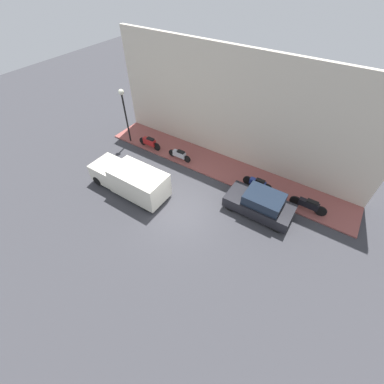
% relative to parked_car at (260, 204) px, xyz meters
% --- Properties ---
extents(ground_plane, '(60.00, 60.00, 0.00)m').
position_rel_parked_car_xyz_m(ground_plane, '(-2.55, 3.85, -0.69)').
color(ground_plane, '#38383D').
extents(sidewalk, '(2.59, 18.16, 0.10)m').
position_rel_parked_car_xyz_m(sidewalk, '(2.38, 3.85, -0.64)').
color(sidewalk, '#934C47').
rests_on(sidewalk, ground_plane).
extents(building_facade, '(0.30, 18.16, 7.45)m').
position_rel_parked_car_xyz_m(building_facade, '(3.82, 3.85, 3.04)').
color(building_facade, beige).
rests_on(building_facade, ground_plane).
extents(parked_car, '(1.82, 3.86, 1.45)m').
position_rel_parked_car_xyz_m(parked_car, '(0.00, 0.00, 0.00)').
color(parked_car, black).
rests_on(parked_car, ground_plane).
extents(delivery_van, '(1.89, 5.27, 1.81)m').
position_rel_parked_car_xyz_m(delivery_van, '(-2.71, 7.55, 0.23)').
color(delivery_van, silver).
rests_on(delivery_van, ground_plane).
extents(motorcycle_blue, '(0.30, 1.95, 0.77)m').
position_rel_parked_car_xyz_m(motorcycle_blue, '(1.70, 0.85, -0.15)').
color(motorcycle_blue, navy).
rests_on(motorcycle_blue, sidewalk).
extents(motorcycle_red, '(0.30, 1.97, 0.87)m').
position_rel_parked_car_xyz_m(motorcycle_red, '(1.45, 9.48, -0.12)').
color(motorcycle_red, '#B21E1E').
rests_on(motorcycle_red, sidewalk).
extents(motorcycle_black, '(0.30, 2.14, 0.82)m').
position_rel_parked_car_xyz_m(motorcycle_black, '(1.59, -2.36, -0.13)').
color(motorcycle_black, black).
rests_on(motorcycle_black, sidewalk).
extents(scooter_silver, '(0.30, 1.86, 0.75)m').
position_rel_parked_car_xyz_m(scooter_silver, '(1.50, 6.75, -0.18)').
color(scooter_silver, '#B7B7BF').
rests_on(scooter_silver, sidewalk).
extents(streetlamp, '(0.39, 0.39, 4.12)m').
position_rel_parked_car_xyz_m(streetlamp, '(1.33, 11.40, 2.38)').
color(streetlamp, black).
rests_on(streetlamp, sidewalk).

